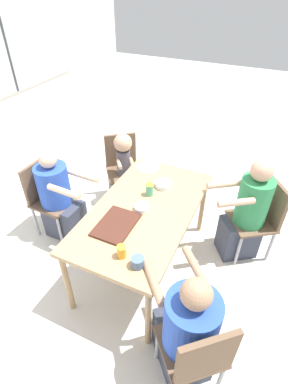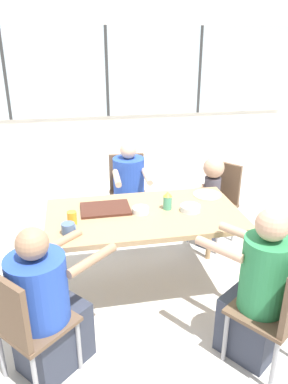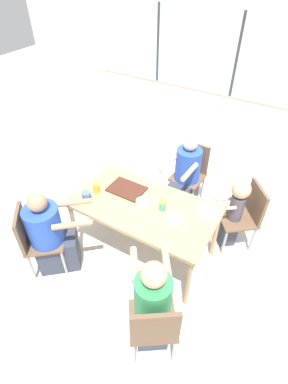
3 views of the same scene
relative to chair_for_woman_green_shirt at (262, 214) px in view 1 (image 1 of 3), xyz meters
The scene contains 17 objects.
ground_plane 1.28m from the chair_for_woman_green_shirt, 124.91° to the left, with size 16.00×16.00×0.00m, color beige.
dining_table 1.19m from the chair_for_woman_green_shirt, 124.91° to the left, with size 1.53×0.83×0.74m.
chair_for_woman_green_shirt is the anchor object (origin of this frame).
chair_for_man_blue_shirt 1.56m from the chair_for_woman_green_shirt, behind, with size 0.56×0.56×0.84m.
chair_for_man_teal_shirt 2.23m from the chair_for_woman_green_shirt, 106.38° to the left, with size 0.41×0.41×0.84m.
chair_for_toddler 1.71m from the chair_for_woman_green_shirt, 81.56° to the left, with size 0.56×0.56×0.84m.
person_woman_green_shirt 0.16m from the chair_for_woman_green_shirt, 124.91° to the left, with size 0.56×0.62×1.12m.
person_man_blue_shirt 1.45m from the chair_for_woman_green_shirt, 168.16° to the left, with size 0.71×0.69×1.05m.
person_man_teal_shirt 2.07m from the chair_for_woman_green_shirt, 107.88° to the left, with size 0.37×0.63×1.04m.
person_toddler 1.61m from the chair_for_woman_green_shirt, 85.19° to the left, with size 0.34×0.32×0.95m.
food_tray_dark 1.47m from the chair_for_woman_green_shirt, 131.88° to the left, with size 0.39×0.28×0.02m.
coffee_mug 1.49m from the chair_for_woman_green_shirt, 149.54° to the left, with size 0.10×0.10×0.08m.
sippy_cup 1.15m from the chair_for_woman_green_shirt, 115.31° to the left, with size 0.07×0.07×0.15m.
juice_glass 1.54m from the chair_for_woman_green_shirt, 144.35° to the left, with size 0.07×0.07×0.10m.
bowl_white_shallow 1.23m from the chair_for_woman_green_shirt, 125.72° to the left, with size 0.13×0.13×0.05m.
bowl_cereal 1.01m from the chair_for_woman_green_shirt, 107.96° to the left, with size 0.16×0.16×0.05m.
plate_tortillas 1.23m from the chair_for_woman_green_shirt, 92.88° to the left, with size 0.25×0.25×0.01m.
Camera 1 is at (-1.82, -0.85, 2.45)m, focal length 28.00 mm.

